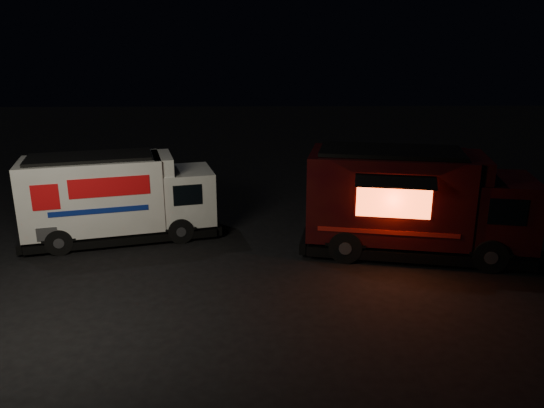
{
  "coord_description": "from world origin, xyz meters",
  "views": [
    {
      "loc": [
        2.04,
        -13.82,
        6.29
      ],
      "look_at": [
        2.36,
        2.0,
        1.41
      ],
      "focal_mm": 35.0,
      "sensor_mm": 36.0,
      "label": 1
    }
  ],
  "objects": [
    {
      "name": "white_truck",
      "position": [
        -2.56,
        2.84,
        1.43
      ],
      "size": [
        6.63,
        3.67,
        2.85
      ],
      "primitive_type": null,
      "rotation": [
        0.0,
        0.0,
        0.26
      ],
      "color": "silver",
      "rests_on": "ground"
    },
    {
      "name": "red_truck",
      "position": [
        6.78,
        1.39,
        1.61
      ],
      "size": [
        7.29,
        3.83,
        3.22
      ],
      "primitive_type": null,
      "rotation": [
        0.0,
        0.0,
        -0.19
      ],
      "color": "#340C09",
      "rests_on": "ground"
    },
    {
      "name": "ground",
      "position": [
        0.0,
        0.0,
        0.0
      ],
      "size": [
        80.0,
        80.0,
        0.0
      ],
      "primitive_type": "plane",
      "color": "black",
      "rests_on": "ground"
    }
  ]
}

